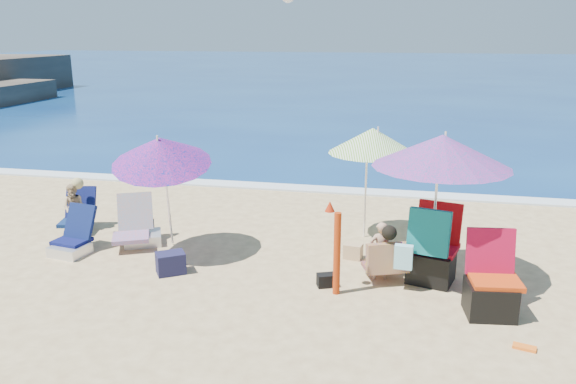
% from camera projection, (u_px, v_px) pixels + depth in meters
% --- Properties ---
extents(ground, '(120.00, 120.00, 0.00)m').
position_uv_depth(ground, '(295.00, 295.00, 7.46)').
color(ground, '#D8BC84').
rests_on(ground, ground).
extents(sea, '(120.00, 80.00, 0.12)m').
position_uv_depth(sea, '(397.00, 71.00, 49.84)').
color(sea, navy).
rests_on(sea, ground).
extents(foam, '(120.00, 0.50, 0.04)m').
position_uv_depth(foam, '(342.00, 191.00, 12.26)').
color(foam, white).
rests_on(foam, ground).
extents(umbrella_turquoise, '(2.25, 2.25, 2.06)m').
position_uv_depth(umbrella_turquoise, '(442.00, 151.00, 7.41)').
color(umbrella_turquoise, white).
rests_on(umbrella_turquoise, ground).
extents(umbrella_striped, '(1.69, 1.69, 1.87)m').
position_uv_depth(umbrella_striped, '(373.00, 141.00, 9.08)').
color(umbrella_striped, white).
rests_on(umbrella_striped, ground).
extents(umbrella_blue, '(1.80, 1.84, 1.99)m').
position_uv_depth(umbrella_blue, '(161.00, 151.00, 8.34)').
color(umbrella_blue, white).
rests_on(umbrella_blue, ground).
extents(furled_umbrella, '(0.26, 0.25, 1.22)m').
position_uv_depth(furled_umbrella, '(336.00, 245.00, 7.36)').
color(furled_umbrella, '#AB310C').
rests_on(furled_umbrella, ground).
extents(chair_navy, '(0.60, 0.76, 0.70)m').
position_uv_depth(chair_navy, '(73.00, 241.00, 8.85)').
color(chair_navy, '#0C1147').
rests_on(chair_navy, ground).
extents(chair_rainbow, '(0.84, 0.98, 0.79)m').
position_uv_depth(chair_rainbow, '(139.00, 231.00, 9.20)').
color(chair_rainbow, '#D14C49').
rests_on(chair_rainbow, ground).
extents(camp_chair_left, '(0.67, 0.66, 1.01)m').
position_uv_depth(camp_chair_left, '(491.00, 291.00, 6.90)').
color(camp_chair_left, '#C2380D').
rests_on(camp_chair_left, ground).
extents(camp_chair_right, '(0.89, 0.91, 1.11)m').
position_uv_depth(camp_chair_right, '(431.00, 254.00, 7.76)').
color(camp_chair_right, '#AA0C1C').
rests_on(camp_chair_right, ground).
extents(person_center, '(0.68, 0.66, 0.83)m').
position_uv_depth(person_center, '(383.00, 253.00, 7.78)').
color(person_center, tan).
rests_on(person_center, ground).
extents(person_left, '(0.62, 0.76, 0.92)m').
position_uv_depth(person_left, '(76.00, 207.00, 9.76)').
color(person_left, tan).
rests_on(person_left, ground).
extents(bag_navy_a, '(0.48, 0.45, 0.30)m').
position_uv_depth(bag_navy_a, '(171.00, 263.00, 8.10)').
color(bag_navy_a, '#1A1A3A').
rests_on(bag_navy_a, ground).
extents(bag_black_a, '(0.29, 0.23, 0.19)m').
position_uv_depth(bag_black_a, '(145.00, 225.00, 9.83)').
color(bag_black_a, black).
rests_on(bag_black_a, ground).
extents(bag_tan, '(0.30, 0.23, 0.23)m').
position_uv_depth(bag_tan, '(353.00, 251.00, 8.64)').
color(bag_tan, tan).
rests_on(bag_tan, ground).
extents(bag_black_b, '(0.27, 0.23, 0.18)m').
position_uv_depth(bag_black_b, '(326.00, 280.00, 7.70)').
color(bag_black_b, black).
rests_on(bag_black_b, ground).
extents(orange_item, '(0.26, 0.17, 0.03)m').
position_uv_depth(orange_item, '(524.00, 347.00, 6.20)').
color(orange_item, orange).
rests_on(orange_item, ground).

